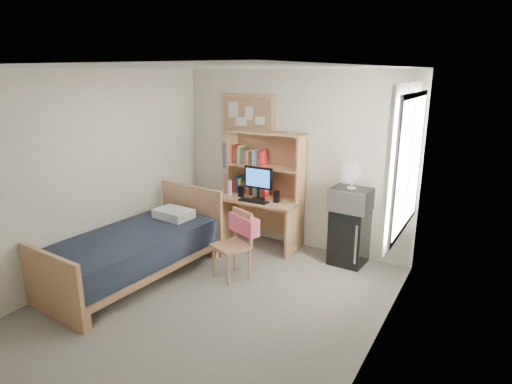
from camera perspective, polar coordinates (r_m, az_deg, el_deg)
The scene contains 26 objects.
floor at distance 5.09m, azimuth -5.88°, elevation -14.65°, with size 3.60×4.20×0.02m, color gray.
ceiling at distance 4.39m, azimuth -6.87°, elevation 16.19°, with size 3.60×4.20×0.02m, color white.
wall_back at distance 6.33m, azimuth 4.98°, elevation 4.23°, with size 3.60×0.04×2.60m, color white.
wall_front at distance 3.24m, azimuth -29.13°, elevation -9.22°, with size 3.60×0.04×2.60m, color white.
wall_left at distance 5.79m, azimuth -20.86°, elevation 2.17°, with size 0.04×4.20×2.60m, color white.
wall_right at distance 3.83m, azimuth 16.00°, elevation -4.05°, with size 0.04×4.20×2.60m, color white.
window_unit at distance 4.90m, azimuth 19.24°, elevation 3.59°, with size 0.10×1.40×1.70m, color white.
curtain_left at distance 4.52m, azimuth 17.86°, elevation 2.75°, with size 0.04×0.55×1.70m, color silver.
curtain_right at distance 5.29m, azimuth 19.79°, elevation 4.39°, with size 0.04×0.55×1.70m, color silver.
bulletin_board at distance 6.59m, azimuth -1.19°, elevation 10.19°, with size 0.94×0.03×0.64m, color tan.
poster_wave at distance 6.86m, azimuth -3.43°, elevation 4.74°, with size 0.30×0.01×0.42m, color navy.
poster_japan at distance 6.97m, azimuth -3.37°, elevation 0.94°, with size 0.28×0.01×0.36m, color red.
desk at distance 6.48m, azimuth 0.58°, elevation -3.99°, with size 1.18×0.59×0.74m, color tan.
desk_chair at distance 5.44m, azimuth -3.33°, elevation -7.16°, with size 0.44×0.44×0.88m, color tan.
mini_fridge at distance 6.01m, azimuth 12.33°, elevation -5.80°, with size 0.46×0.46×0.77m, color black.
bed at distance 5.70m, azimuth -16.07°, elevation -8.22°, with size 1.09×2.18×0.60m, color #191F2E.
hutch at distance 6.37m, azimuth 1.26°, elevation 3.70°, with size 1.19×0.30×0.98m, color tan.
monitor at distance 6.25m, azimuth 0.32°, elevation 1.11°, with size 0.45×0.04×0.48m, color black.
keyboard at distance 6.19m, azimuth -0.32°, elevation -1.21°, with size 0.45×0.14×0.02m, color black.
speaker_left at distance 6.44m, azimuth -2.00°, elevation 0.13°, with size 0.07×0.07×0.17m, color black.
speaker_right at distance 6.15m, azimuth 2.75°, elevation -0.60°, with size 0.07×0.07×0.18m, color black.
water_bottle at distance 6.49m, azimuth -3.54°, elevation 0.51°, with size 0.07×0.07×0.23m, color silver.
hoodie at distance 5.46m, azimuth -1.64°, elevation -4.33°, with size 0.49×0.15×0.23m, color #FE607D.
microwave at distance 5.82m, azimuth 12.56°, elevation -0.95°, with size 0.51×0.39×0.30m, color silver.
desk_fan at distance 5.74m, azimuth 12.74°, elevation 1.95°, with size 0.25×0.25×0.31m, color silver.
pillow at distance 6.04m, azimuth -10.92°, elevation -2.85°, with size 0.50×0.35×0.12m, color silver.
Camera 1 is at (2.62, -3.52, 2.56)m, focal length 30.00 mm.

